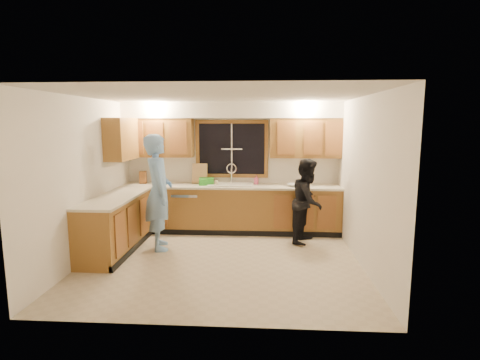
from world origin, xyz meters
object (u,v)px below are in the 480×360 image
dishwasher (188,210)px  bowl (294,185)px  man (159,192)px  soap_bottle (256,180)px  woman (308,201)px  knife_block (143,177)px  dish_crate (206,181)px  stove (101,234)px  sink (231,188)px

dishwasher → bowl: bowl is taller
man → soap_bottle: man is taller
woman → knife_block: size_ratio=6.14×
dishwasher → dish_crate: bearing=5.0°
stove → dish_crate: dish_crate is taller
knife_block → man: bearing=-69.3°
sink → stove: bearing=-134.6°
man → bowl: 2.52m
sink → stove: 2.60m
man → dish_crate: size_ratio=6.92×
stove → dish_crate: size_ratio=3.22×
dish_crate → bowl: bearing=-3.5°
soap_bottle → dishwasher: bearing=-172.9°
dishwasher → stove: (-0.95, -1.81, 0.04)m
dishwasher → man: man is taller
soap_bottle → bowl: (0.71, -0.24, -0.06)m
sink → dishwasher: 0.96m
stove → man: bearing=47.7°
stove → bowl: 3.51m
man → bowl: size_ratio=8.42×
stove → man: man is taller
woman → dishwasher: bearing=98.4°
stove → woman: (3.22, 1.23, 0.30)m
woman → soap_bottle: 1.21m
man → knife_block: 1.36m
man → woman: man is taller
woman → dish_crate: bearing=94.9°
man → woman: 2.59m
stove → knife_block: bearing=88.9°
dish_crate → stove: bearing=-125.7°
man → knife_block: man is taller
soap_bottle → knife_block: bearing=-179.0°
knife_block → bowl: (2.97, -0.20, -0.09)m
sink → soap_bottle: bearing=17.2°
woman → knife_block: bearing=100.2°
sink → soap_bottle: sink is taller
stove → bowl: bearing=30.1°
dishwasher → woman: 2.36m
bowl → man: bearing=-156.9°
stove → woman: 3.46m
dishwasher → knife_block: size_ratio=3.37×
stove → dish_crate: (1.33, 1.84, 0.54)m
knife_block → dish_crate: size_ratio=0.87×
soap_bottle → bowl: soap_bottle is taller
bowl → woman: bearing=-67.1°
dishwasher → soap_bottle: size_ratio=4.61×
woman → bowl: 0.59m
bowl → stove: bearing=-149.9°
knife_block → dish_crate: bearing=-12.2°
knife_block → soap_bottle: (2.26, 0.04, -0.03)m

